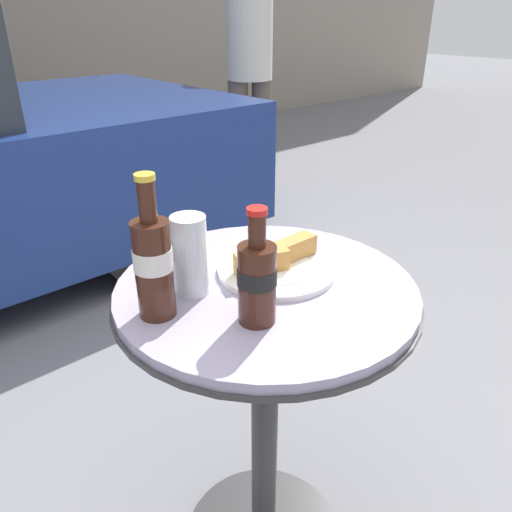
{
  "coord_description": "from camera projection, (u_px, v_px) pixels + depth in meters",
  "views": [
    {
      "loc": [
        -0.58,
        -0.62,
        1.25
      ],
      "look_at": [
        0.0,
        0.03,
        0.82
      ],
      "focal_mm": 35.0,
      "sensor_mm": 36.0,
      "label": 1
    }
  ],
  "objects": [
    {
      "name": "bistro_table",
      "position": [
        265.0,
        374.0,
        1.07
      ],
      "size": [
        0.6,
        0.6,
        0.77
      ],
      "color": "#333333",
      "rests_on": "ground_plane"
    },
    {
      "name": "cola_bottle_left",
      "position": [
        153.0,
        263.0,
        0.84
      ],
      "size": [
        0.07,
        0.07,
        0.26
      ],
      "color": "#3D1E14",
      "rests_on": "bistro_table"
    },
    {
      "name": "cola_bottle_right",
      "position": [
        257.0,
        279.0,
        0.83
      ],
      "size": [
        0.07,
        0.07,
        0.21
      ],
      "color": "#3D1E14",
      "rests_on": "bistro_table"
    },
    {
      "name": "drinking_glass",
      "position": [
        190.0,
        259.0,
        0.92
      ],
      "size": [
        0.07,
        0.07,
        0.15
      ],
      "color": "black",
      "rests_on": "bistro_table"
    },
    {
      "name": "lunch_plate_near",
      "position": [
        277.0,
        265.0,
        1.02
      ],
      "size": [
        0.24,
        0.24,
        0.06
      ],
      "color": "white",
      "rests_on": "bistro_table"
    },
    {
      "name": "pedestrian",
      "position": [
        250.0,
        60.0,
        3.66
      ],
      "size": [
        0.33,
        0.33,
        1.64
      ],
      "color": "brown",
      "rests_on": "ground_plane"
    }
  ]
}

